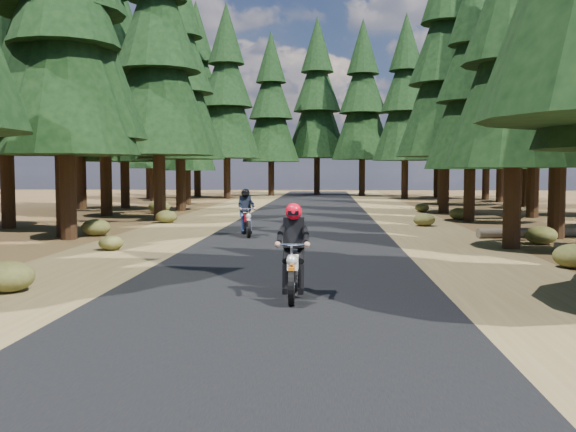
# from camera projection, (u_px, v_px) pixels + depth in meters

# --- Properties ---
(ground) EXTENTS (120.00, 120.00, 0.00)m
(ground) POSITION_uv_depth(u_px,v_px,m) (284.00, 272.00, 13.76)
(ground) COLOR #463519
(ground) RESTS_ON ground
(road) EXTENTS (6.00, 100.00, 0.01)m
(road) POSITION_uv_depth(u_px,v_px,m) (295.00, 245.00, 18.74)
(road) COLOR black
(road) RESTS_ON ground
(shoulder_l) EXTENTS (3.20, 100.00, 0.01)m
(shoulder_l) POSITION_uv_depth(u_px,v_px,m) (141.00, 244.00, 19.02)
(shoulder_l) COLOR brown
(shoulder_l) RESTS_ON ground
(shoulder_r) EXTENTS (3.20, 100.00, 0.01)m
(shoulder_r) POSITION_uv_depth(u_px,v_px,m) (454.00, 246.00, 18.46)
(shoulder_r) COLOR brown
(shoulder_r) RESTS_ON ground
(pine_forest) EXTENTS (34.59, 55.08, 16.32)m
(pine_forest) POSITION_uv_depth(u_px,v_px,m) (310.00, 64.00, 34.17)
(pine_forest) COLOR black
(pine_forest) RESTS_ON ground
(log_near) EXTENTS (5.65, 1.77, 0.32)m
(log_near) POSITION_uv_depth(u_px,v_px,m) (558.00, 232.00, 21.14)
(log_near) COLOR #4C4233
(log_near) RESTS_ON ground
(understory_shrubs) EXTENTS (15.91, 30.22, 0.66)m
(understory_shrubs) POSITION_uv_depth(u_px,v_px,m) (302.00, 227.00, 21.63)
(understory_shrubs) COLOR #474C1E
(understory_shrubs) RESTS_ON ground
(rider_lead) EXTENTS (0.56, 1.81, 1.61)m
(rider_lead) POSITION_uv_depth(u_px,v_px,m) (293.00, 267.00, 10.83)
(rider_lead) COLOR white
(rider_lead) RESTS_ON road
(rider_follow) EXTENTS (0.95, 1.84, 1.57)m
(rider_follow) POSITION_uv_depth(u_px,v_px,m) (246.00, 221.00, 21.18)
(rider_follow) COLOR maroon
(rider_follow) RESTS_ON road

